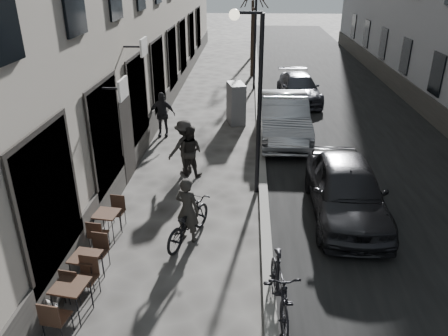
# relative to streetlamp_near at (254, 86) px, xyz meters

# --- Properties ---
(road) EXTENTS (7.30, 60.00, 0.00)m
(road) POSITION_rel_streetlamp_near_xyz_m (4.02, 10.00, -3.16)
(road) COLOR black
(road) RESTS_ON ground
(kerb) EXTENTS (0.25, 60.00, 0.12)m
(kerb) POSITION_rel_streetlamp_near_xyz_m (0.37, 10.00, -3.10)
(kerb) COLOR slate
(kerb) RESTS_ON ground
(streetlamp_near) EXTENTS (0.90, 0.28, 5.09)m
(streetlamp_near) POSITION_rel_streetlamp_near_xyz_m (0.00, 0.00, 0.00)
(streetlamp_near) COLOR black
(streetlamp_near) RESTS_ON ground
(streetlamp_far) EXTENTS (0.90, 0.28, 5.09)m
(streetlamp_far) POSITION_rel_streetlamp_near_xyz_m (0.00, 12.00, 0.00)
(streetlamp_far) COLOR black
(streetlamp_far) RESTS_ON ground
(bistro_set_a) EXTENTS (0.68, 1.51, 0.87)m
(bistro_set_a) POSITION_rel_streetlamp_near_xyz_m (-3.34, -5.23, -2.71)
(bistro_set_a) COLOR #311F16
(bistro_set_a) RESTS_ON ground
(bistro_set_b) EXTENTS (0.64, 1.41, 0.81)m
(bistro_set_b) POSITION_rel_streetlamp_near_xyz_m (-3.39, -4.29, -2.74)
(bistro_set_b) COLOR #311F16
(bistro_set_b) RESTS_ON ground
(bistro_set_c) EXTENTS (0.63, 1.41, 0.81)m
(bistro_set_c) POSITION_rel_streetlamp_near_xyz_m (-3.47, -2.59, -2.74)
(bistro_set_c) COLOR #311F16
(bistro_set_c) RESTS_ON ground
(sign_board) EXTENTS (0.48, 0.64, 1.02)m
(sign_board) POSITION_rel_streetlamp_near_xyz_m (-3.84, -5.11, -2.75)
(sign_board) COLOR black
(sign_board) RESTS_ON ground
(utility_cabinet) EXTENTS (0.86, 1.23, 1.68)m
(utility_cabinet) POSITION_rel_streetlamp_near_xyz_m (-0.63, 6.28, -2.32)
(utility_cabinet) COLOR slate
(utility_cabinet) RESTS_ON ground
(bicycle) EXTENTS (1.34, 2.04, 1.01)m
(bicycle) POSITION_rel_streetlamp_near_xyz_m (-1.51, -2.57, -2.65)
(bicycle) COLOR black
(bicycle) RESTS_ON ground
(cyclist_rider) EXTENTS (0.71, 0.59, 1.66)m
(cyclist_rider) POSITION_rel_streetlamp_near_xyz_m (-1.51, -2.57, -2.33)
(cyclist_rider) COLOR black
(cyclist_rider) RESTS_ON ground
(pedestrian_near) EXTENTS (0.91, 0.79, 1.62)m
(pedestrian_near) POSITION_rel_streetlamp_near_xyz_m (-1.92, 1.08, -2.35)
(pedestrian_near) COLOR black
(pedestrian_near) RESTS_ON ground
(pedestrian_mid) EXTENTS (1.30, 1.20, 1.76)m
(pedestrian_mid) POSITION_rel_streetlamp_near_xyz_m (-2.09, 1.23, -2.28)
(pedestrian_mid) COLOR #2D2A27
(pedestrian_mid) RESTS_ON ground
(pedestrian_far) EXTENTS (1.03, 0.45, 1.74)m
(pedestrian_far) POSITION_rel_streetlamp_near_xyz_m (-3.43, 4.50, -2.29)
(pedestrian_far) COLOR black
(pedestrian_far) RESTS_ON ground
(car_near) EXTENTS (1.89, 4.54, 1.54)m
(car_near) POSITION_rel_streetlamp_near_xyz_m (2.47, -1.19, -2.39)
(car_near) COLOR black
(car_near) RESTS_ON ground
(car_mid) EXTENTS (1.77, 5.04, 1.66)m
(car_mid) POSITION_rel_streetlamp_near_xyz_m (1.24, 4.53, -2.33)
(car_mid) COLOR #989AA0
(car_mid) RESTS_ON ground
(car_far) EXTENTS (2.10, 4.48, 1.27)m
(car_far) POSITION_rel_streetlamp_near_xyz_m (2.35, 9.73, -2.53)
(car_far) COLOR #3D3E48
(car_far) RESTS_ON ground
(moped) EXTENTS (0.75, 2.04, 1.20)m
(moped) POSITION_rel_streetlamp_near_xyz_m (0.52, -4.94, -2.56)
(moped) COLOR black
(moped) RESTS_ON ground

